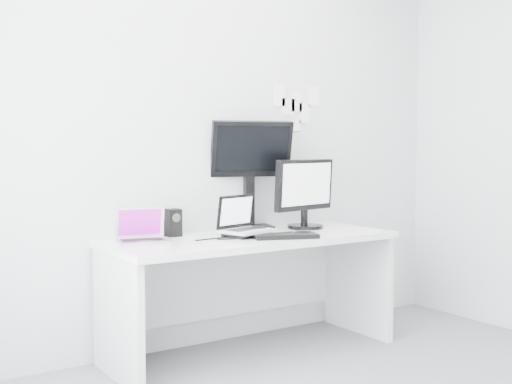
# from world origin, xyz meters

# --- Properties ---
(back_wall) EXTENTS (3.60, 0.00, 3.60)m
(back_wall) POSITION_xyz_m (0.00, 1.60, 1.35)
(back_wall) COLOR silver
(back_wall) RESTS_ON ground
(desk) EXTENTS (1.80, 0.70, 0.73)m
(desk) POSITION_xyz_m (0.00, 1.25, 0.36)
(desk) COLOR white
(desk) RESTS_ON ground
(macbook) EXTENTS (0.32, 0.27, 0.21)m
(macbook) POSITION_xyz_m (-0.68, 1.33, 0.84)
(macbook) COLOR #BBBBC0
(macbook) RESTS_ON desk
(speaker) EXTENTS (0.09, 0.09, 0.17)m
(speaker) POSITION_xyz_m (-0.40, 1.50, 0.81)
(speaker) COLOR black
(speaker) RESTS_ON desk
(dell_laptop) EXTENTS (0.36, 0.31, 0.26)m
(dell_laptop) POSITION_xyz_m (-0.03, 1.25, 0.86)
(dell_laptop) COLOR silver
(dell_laptop) RESTS_ON desk
(rear_monitor) EXTENTS (0.57, 0.33, 0.73)m
(rear_monitor) POSITION_xyz_m (0.17, 1.53, 1.10)
(rear_monitor) COLOR black
(rear_monitor) RESTS_ON desk
(samsung_monitor) EXTENTS (0.56, 0.33, 0.48)m
(samsung_monitor) POSITION_xyz_m (0.51, 1.37, 0.97)
(samsung_monitor) COLOR black
(samsung_monitor) RESTS_ON desk
(keyboard) EXTENTS (0.41, 0.26, 0.03)m
(keyboard) POSITION_xyz_m (0.12, 1.05, 0.74)
(keyboard) COLOR black
(keyboard) RESTS_ON desk
(mouse) EXTENTS (0.14, 0.10, 0.04)m
(mouse) POSITION_xyz_m (0.25, 1.06, 0.75)
(mouse) COLOR black
(mouse) RESTS_ON desk
(wall_note_0) EXTENTS (0.10, 0.00, 0.14)m
(wall_note_0) POSITION_xyz_m (0.45, 1.59, 1.62)
(wall_note_0) COLOR white
(wall_note_0) RESTS_ON back_wall
(wall_note_1) EXTENTS (0.09, 0.00, 0.13)m
(wall_note_1) POSITION_xyz_m (0.60, 1.59, 1.58)
(wall_note_1) COLOR white
(wall_note_1) RESTS_ON back_wall
(wall_note_2) EXTENTS (0.10, 0.00, 0.14)m
(wall_note_2) POSITION_xyz_m (0.75, 1.59, 1.63)
(wall_note_2) COLOR white
(wall_note_2) RESTS_ON back_wall
(wall_note_3) EXTENTS (0.11, 0.00, 0.08)m
(wall_note_3) POSITION_xyz_m (0.58, 1.59, 1.42)
(wall_note_3) COLOR white
(wall_note_3) RESTS_ON back_wall
(wall_note_4) EXTENTS (0.09, 0.00, 0.14)m
(wall_note_4) POSITION_xyz_m (0.67, 1.59, 1.51)
(wall_note_4) COLOR white
(wall_note_4) RESTS_ON back_wall
(wall_note_5) EXTENTS (0.11, 0.00, 0.11)m
(wall_note_5) POSITION_xyz_m (0.53, 1.59, 1.55)
(wall_note_5) COLOR white
(wall_note_5) RESTS_ON back_wall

